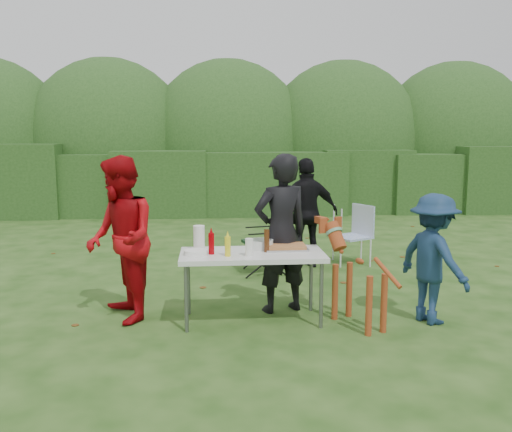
{
  "coord_description": "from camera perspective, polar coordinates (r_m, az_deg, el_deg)",
  "views": [
    {
      "loc": [
        -0.5,
        -5.4,
        1.96
      ],
      "look_at": [
        0.04,
        0.93,
        1.0
      ],
      "focal_mm": 38.0,
      "sensor_mm": 36.0,
      "label": 1
    }
  ],
  "objects": [
    {
      "name": "child",
      "position": [
        5.93,
        18.17,
        -4.3
      ],
      "size": [
        0.82,
        1.01,
        1.36
      ],
      "primitive_type": "imported",
      "rotation": [
        0.0,
        0.0,
        1.99
      ],
      "color": "navy",
      "rests_on": "ground"
    },
    {
      "name": "shrub_backdrop",
      "position": [
        15.01,
        -2.95,
        7.23
      ],
      "size": [
        20.0,
        2.6,
        3.2
      ],
      "primitive_type": "ellipsoid",
      "color": "#3D6628",
      "rests_on": "ground"
    },
    {
      "name": "mustard_bottle",
      "position": [
        5.48,
        -3.0,
        -3.22
      ],
      "size": [
        0.06,
        0.06,
        0.2
      ],
      "primitive_type": "cylinder",
      "color": "yellow",
      "rests_on": "folding_table"
    },
    {
      "name": "paper_towel_roll",
      "position": [
        5.8,
        -6.02,
        -2.28
      ],
      "size": [
        0.12,
        0.12,
        0.26
      ],
      "primitive_type": "cylinder",
      "color": "white",
      "rests_on": "folding_table"
    },
    {
      "name": "camping_chair",
      "position": [
        7.7,
        0.88,
        -2.38
      ],
      "size": [
        0.74,
        0.74,
        0.99
      ],
      "primitive_type": null,
      "rotation": [
        0.0,
        0.0,
        3.38
      ],
      "color": "#16321B",
      "rests_on": "ground"
    },
    {
      "name": "lawn_chair",
      "position": [
        8.37,
        10.04,
        -1.92
      ],
      "size": [
        0.72,
        0.72,
        0.9
      ],
      "primitive_type": null,
      "rotation": [
        0.0,
        0.0,
        3.62
      ],
      "color": "#4E70B9",
      "rests_on": "ground"
    },
    {
      "name": "food_tray",
      "position": [
        5.81,
        3.2,
        -3.44
      ],
      "size": [
        0.45,
        0.3,
        0.02
      ],
      "primitive_type": "cube",
      "color": "#B7B7BA",
      "rests_on": "folding_table"
    },
    {
      "name": "beer_bottle",
      "position": [
        5.66,
        1.14,
        -2.63
      ],
      "size": [
        0.06,
        0.06,
        0.24
      ],
      "primitive_type": "cylinder",
      "color": "#47230F",
      "rests_on": "folding_table"
    },
    {
      "name": "hedge_row",
      "position": [
        13.46,
        -2.7,
        3.87
      ],
      "size": [
        22.0,
        1.4,
        1.7
      ],
      "primitive_type": "cube",
      "color": "#23471C",
      "rests_on": "ground"
    },
    {
      "name": "folding_table",
      "position": [
        5.67,
        -0.4,
        -4.39
      ],
      "size": [
        1.5,
        0.7,
        0.74
      ],
      "color": "silver",
      "rests_on": "ground"
    },
    {
      "name": "person_red_jacket",
      "position": [
        5.83,
        -14.06,
        -2.39
      ],
      "size": [
        0.92,
        1.03,
        1.75
      ],
      "primitive_type": "imported",
      "rotation": [
        0.0,
        0.0,
        -1.21
      ],
      "color": "#A6070D",
      "rests_on": "ground"
    },
    {
      "name": "dog",
      "position": [
        5.67,
        10.81,
        -6.3
      ],
      "size": [
        0.84,
        1.17,
        1.04
      ],
      "primitive_type": null,
      "rotation": [
        0.0,
        0.0,
        1.99
      ],
      "color": "#973E1B",
      "rests_on": "ground"
    },
    {
      "name": "ground",
      "position": [
        5.77,
        0.42,
        -11.28
      ],
      "size": [
        80.0,
        80.0,
        0.0
      ],
      "primitive_type": "plane",
      "color": "#1E4211"
    },
    {
      "name": "focaccia_bread",
      "position": [
        5.81,
        3.21,
        -3.17
      ],
      "size": [
        0.4,
        0.26,
        0.04
      ],
      "primitive_type": "cube",
      "color": "#B5723E",
      "rests_on": "food_tray"
    },
    {
      "name": "pasta_bowl",
      "position": [
        5.83,
        0.54,
        -2.99
      ],
      "size": [
        0.26,
        0.26,
        0.1
      ],
      "primitive_type": "cylinder",
      "color": "silver",
      "rests_on": "folding_table"
    },
    {
      "name": "ketchup_bottle",
      "position": [
        5.58,
        -4.73,
        -2.92
      ],
      "size": [
        0.06,
        0.06,
        0.22
      ],
      "primitive_type": "cylinder",
      "color": "#950006",
      "rests_on": "folding_table"
    },
    {
      "name": "person_black_puffy",
      "position": [
        8.02,
        5.38,
        0.32
      ],
      "size": [
        1.0,
        0.52,
        1.62
      ],
      "primitive_type": "imported",
      "rotation": [
        0.0,
        0.0,
        3.28
      ],
      "color": "black",
      "rests_on": "ground"
    },
    {
      "name": "person_cook",
      "position": [
        5.97,
        2.66,
        -1.85
      ],
      "size": [
        0.74,
        0.61,
        1.76
      ],
      "primitive_type": "imported",
      "rotation": [
        0.0,
        0.0,
        3.47
      ],
      "color": "black",
      "rests_on": "ground"
    },
    {
      "name": "plate_stack",
      "position": [
        5.58,
        -6.36,
        -3.83
      ],
      "size": [
        0.24,
        0.24,
        0.05
      ],
      "primitive_type": "cylinder",
      "color": "white",
      "rests_on": "folding_table"
    },
    {
      "name": "cup_stack",
      "position": [
        5.48,
        -0.72,
        -3.31
      ],
      "size": [
        0.08,
        0.08,
        0.18
      ],
      "primitive_type": "cylinder",
      "color": "white",
      "rests_on": "folding_table"
    }
  ]
}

